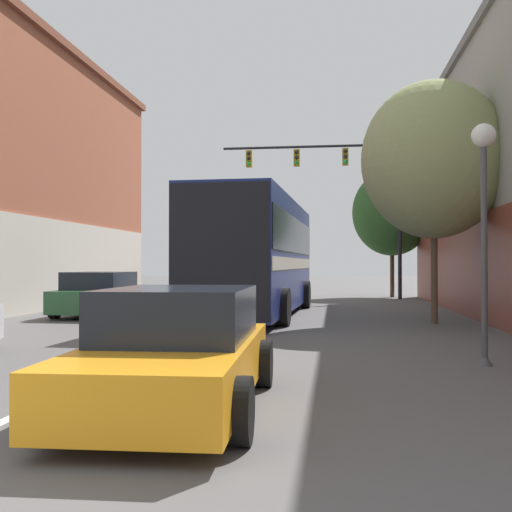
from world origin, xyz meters
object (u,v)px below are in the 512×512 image
parked_car_left_far (102,295)px  street_tree_far (392,212)px  parked_car_left_mid (200,282)px  street_lamp (484,204)px  hatchback_foreground (177,351)px  bus (257,252)px  traffic_signal_gantry (342,181)px  street_tree_near (434,160)px

parked_car_left_far → street_tree_far: size_ratio=0.64×
parked_car_left_mid → street_lamp: size_ratio=1.02×
parked_car_left_mid → street_tree_far: (9.97, -1.61, 3.50)m
hatchback_foreground → bus: bearing=1.0°
traffic_signal_gantry → street_tree_far: traffic_signal_gantry is taller
street_lamp → street_tree_near: size_ratio=0.58×
parked_car_left_mid → street_lamp: (9.53, -21.57, 1.93)m
hatchback_foreground → parked_car_left_mid: (-5.38, 24.90, 0.02)m
bus → hatchback_foreground: 12.29m
hatchback_foreground → street_lamp: street_lamp is taller
traffic_signal_gantry → street_tree_far: (2.43, 1.59, -1.39)m
parked_car_left_far → street_tree_near: street_tree_near is taller
parked_car_left_far → street_lamp: street_lamp is taller
bus → street_tree_far: (5.24, 11.10, 2.15)m
bus → street_lamp: 10.10m
parked_car_left_far → street_tree_far: (10.07, 11.92, 3.50)m
parked_car_left_mid → parked_car_left_far: parked_car_left_mid is taller
street_tree_near → street_tree_far: street_tree_near is taller
bus → hatchback_foreground: bearing=-174.6°
street_tree_near → street_tree_far: (0.11, 13.09, -0.32)m
hatchback_foreground → street_tree_far: street_tree_far is taller
parked_car_left_far → street_lamp: 12.69m
parked_car_left_mid → traffic_signal_gantry: size_ratio=0.47×
traffic_signal_gantry → hatchback_foreground: bearing=-95.7°
street_tree_near → parked_car_left_far: bearing=173.3°
parked_car_left_mid → traffic_signal_gantry: (7.54, -3.20, 4.89)m
traffic_signal_gantry → street_lamp: 18.72m
street_tree_far → parked_car_left_far: bearing=-130.2°
bus → traffic_signal_gantry: size_ratio=1.26×
traffic_signal_gantry → street_lamp: bearing=-83.8°
bus → parked_car_left_mid: bearing=22.8°
hatchback_foreground → parked_car_left_mid: size_ratio=1.06×
bus → traffic_signal_gantry: traffic_signal_gantry is taller
bus → street_tree_far: size_ratio=1.69×
parked_car_left_mid → street_tree_near: bearing=-142.4°
bus → parked_car_left_far: 5.08m
street_lamp → street_tree_near: 7.13m
street_lamp → bus: bearing=118.4°
traffic_signal_gantry → street_tree_near: (2.32, -11.50, -1.06)m
parked_car_left_far → traffic_signal_gantry: 13.75m
hatchback_foreground → street_lamp: (4.16, 3.33, 1.96)m
street_lamp → street_tree_near: bearing=87.3°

